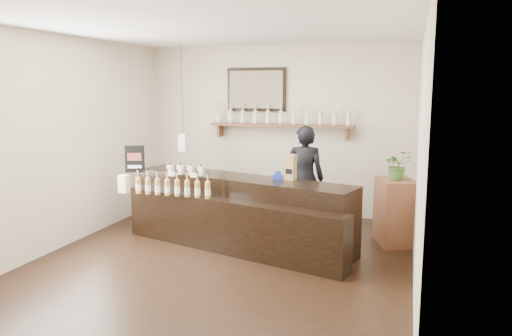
{
  "coord_description": "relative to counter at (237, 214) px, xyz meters",
  "views": [
    {
      "loc": [
        2.14,
        -5.59,
        2.12
      ],
      "look_at": [
        0.19,
        0.7,
        1.05
      ],
      "focal_mm": 35.0,
      "sensor_mm": 36.0,
      "label": 1
    }
  ],
  "objects": [
    {
      "name": "back_wall_decor",
      "position": [
        -0.11,
        1.8,
        1.33
      ],
      "size": [
        2.66,
        0.96,
        1.69
      ],
      "color": "brown",
      "rests_on": "ground"
    },
    {
      "name": "ground",
      "position": [
        0.05,
        -0.58,
        -0.43
      ],
      "size": [
        5.0,
        5.0,
        0.0
      ],
      "primitive_type": "plane",
      "color": "black",
      "rests_on": "ground"
    },
    {
      "name": "counter",
      "position": [
        0.0,
        0.0,
        0.0
      ],
      "size": [
        3.32,
        1.76,
        1.07
      ],
      "color": "black",
      "rests_on": "ground"
    },
    {
      "name": "side_cabinet",
      "position": [
        2.05,
        0.69,
        0.01
      ],
      "size": [
        0.63,
        0.73,
        0.89
      ],
      "color": "brown",
      "rests_on": "ground"
    },
    {
      "name": "potted_plant",
      "position": [
        2.05,
        0.69,
        0.66
      ],
      "size": [
        0.47,
        0.45,
        0.4
      ],
      "primitive_type": "imported",
      "rotation": [
        0.0,
        0.0,
        0.57
      ],
      "color": "#3A6729",
      "rests_on": "side_cabinet"
    },
    {
      "name": "paper_bag",
      "position": [
        0.71,
        0.11,
        0.65
      ],
      "size": [
        0.18,
        0.15,
        0.34
      ],
      "color": "olive",
      "rests_on": "counter"
    },
    {
      "name": "room_shell",
      "position": [
        0.05,
        -0.58,
        1.27
      ],
      "size": [
        5.0,
        5.0,
        5.0
      ],
      "color": "beige",
      "rests_on": "ground"
    },
    {
      "name": "promo_sign",
      "position": [
        -1.54,
        0.02,
        0.68
      ],
      "size": [
        0.27,
        0.11,
        0.38
      ],
      "color": "black",
      "rests_on": "counter"
    },
    {
      "name": "shopkeeper",
      "position": [
        0.73,
        0.97,
        0.46
      ],
      "size": [
        0.68,
        0.48,
        1.78
      ],
      "primitive_type": "imported",
      "rotation": [
        0.0,
        0.0,
        3.23
      ],
      "color": "black",
      "rests_on": "ground"
    },
    {
      "name": "tape_dispenser",
      "position": [
        0.56,
        0.08,
        0.53
      ],
      "size": [
        0.14,
        0.05,
        0.11
      ],
      "color": "#172AA3",
      "rests_on": "counter"
    }
  ]
}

